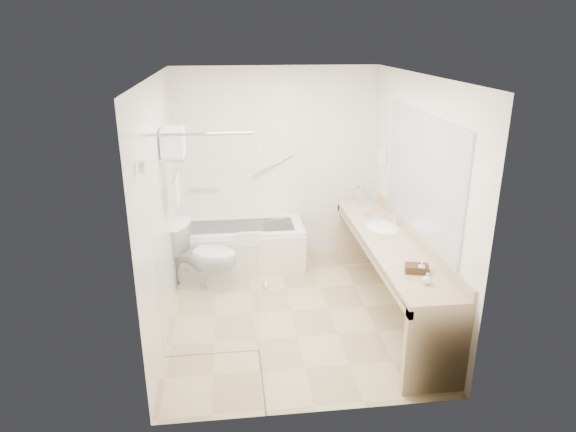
{
  "coord_description": "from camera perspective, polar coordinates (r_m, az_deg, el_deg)",
  "views": [
    {
      "loc": [
        -0.62,
        -4.9,
        2.89
      ],
      "look_at": [
        0.0,
        0.3,
        1.0
      ],
      "focal_mm": 32.0,
      "sensor_mm": 36.0,
      "label": 1
    }
  ],
  "objects": [
    {
      "name": "sink",
      "position": [
        5.8,
        10.47,
        -1.42
      ],
      "size": [
        0.4,
        0.52,
        0.14
      ],
      "primitive_type": "ellipsoid",
      "color": "white",
      "rests_on": "vanity_counter"
    },
    {
      "name": "floor",
      "position": [
        5.72,
        0.36,
        -10.49
      ],
      "size": [
        3.2,
        3.2,
        0.0
      ],
      "primitive_type": "plane",
      "color": "tan",
      "rests_on": "ground"
    },
    {
      "name": "water_bottle_right",
      "position": [
        6.51,
        7.81,
        2.31
      ],
      "size": [
        0.07,
        0.07,
        0.22
      ],
      "rotation": [
        0.0,
        0.0,
        -0.1
      ],
      "color": "silver",
      "rests_on": "vanity_counter"
    },
    {
      "name": "drinking_glass_far",
      "position": [
        5.78,
        9.69,
        -0.61
      ],
      "size": [
        0.08,
        0.08,
        0.1
      ],
      "primitive_type": "cylinder",
      "rotation": [
        0.0,
        0.0,
        0.06
      ],
      "color": "silver",
      "rests_on": "vanity_counter"
    },
    {
      "name": "hairdryer_unit",
      "position": [
        6.4,
        10.44,
        6.51
      ],
      "size": [
        0.08,
        0.1,
        0.18
      ],
      "primitive_type": "cube",
      "color": "silver",
      "rests_on": "wall_right"
    },
    {
      "name": "bathtub",
      "position": [
        6.68,
        -5.22,
        -3.31
      ],
      "size": [
        1.6,
        0.73,
        0.59
      ],
      "color": "white",
      "rests_on": "floor"
    },
    {
      "name": "wall_left",
      "position": [
        5.21,
        -13.94,
        0.9
      ],
      "size": [
        0.1,
        3.2,
        2.5
      ],
      "primitive_type": "cube",
      "color": "white",
      "rests_on": "ground"
    },
    {
      "name": "toilet",
      "position": [
        6.14,
        -9.31,
        -4.39
      ],
      "size": [
        0.91,
        0.68,
        0.79
      ],
      "primitive_type": "imported",
      "rotation": [
        0.0,
        0.0,
        1.25
      ],
      "color": "white",
      "rests_on": "floor"
    },
    {
      "name": "water_bottle_left",
      "position": [
        6.17,
        9.12,
        1.06
      ],
      "size": [
        0.06,
        0.06,
        0.18
      ],
      "rotation": [
        0.0,
        0.0,
        -0.02
      ],
      "color": "silver",
      "rests_on": "vanity_counter"
    },
    {
      "name": "towel_shelf",
      "position": [
        5.4,
        -12.58,
        7.22
      ],
      "size": [
        0.24,
        0.55,
        0.81
      ],
      "color": "silver",
      "rests_on": "wall_left"
    },
    {
      "name": "soap_bottle_b",
      "position": [
        4.57,
        15.18,
        -6.85
      ],
      "size": [
        0.12,
        0.13,
        0.08
      ],
      "primitive_type": "imported",
      "rotation": [
        0.0,
        0.0,
        0.43
      ],
      "color": "silver",
      "rests_on": "vanity_counter"
    },
    {
      "name": "wall_back",
      "position": [
        6.73,
        -1.31,
        5.73
      ],
      "size": [
        2.6,
        0.1,
        2.5
      ],
      "primitive_type": "cube",
      "color": "white",
      "rests_on": "ground"
    },
    {
      "name": "amenity_basket",
      "position": [
        4.77,
        14.12,
        -5.68
      ],
      "size": [
        0.23,
        0.19,
        0.07
      ],
      "primitive_type": "cube",
      "rotation": [
        0.0,
        0.0,
        -0.27
      ],
      "color": "#402916",
      "rests_on": "vanity_counter"
    },
    {
      "name": "grab_bar_short",
      "position": [
        6.76,
        -9.31,
        2.88
      ],
      "size": [
        0.4,
        0.03,
        0.03
      ],
      "primitive_type": "cylinder",
      "rotation": [
        0.0,
        1.57,
        0.0
      ],
      "color": "silver",
      "rests_on": "wall_back"
    },
    {
      "name": "shower_enclosure",
      "position": [
        4.38,
        -6.35,
        -4.93
      ],
      "size": [
        0.96,
        0.91,
        2.11
      ],
      "color": "silver",
      "rests_on": "floor"
    },
    {
      "name": "faucet",
      "position": [
        5.8,
        11.91,
        -0.34
      ],
      "size": [
        0.03,
        0.03,
        0.14
      ],
      "primitive_type": "cylinder",
      "color": "silver",
      "rests_on": "vanity_counter"
    },
    {
      "name": "water_bottle_mid",
      "position": [
        6.51,
        8.5,
        2.2
      ],
      "size": [
        0.06,
        0.06,
        0.2
      ],
      "rotation": [
        0.0,
        0.0,
        0.43
      ],
      "color": "silver",
      "rests_on": "vanity_counter"
    },
    {
      "name": "wall_front",
      "position": [
        3.74,
        3.45,
        -6.21
      ],
      "size": [
        2.6,
        0.1,
        2.5
      ],
      "primitive_type": "cube",
      "color": "white",
      "rests_on": "ground"
    },
    {
      "name": "wall_right",
      "position": [
        5.51,
        13.93,
        1.93
      ],
      "size": [
        0.1,
        3.2,
        2.5
      ],
      "primitive_type": "cube",
      "color": "white",
      "rests_on": "ground"
    },
    {
      "name": "mirror",
      "position": [
        5.29,
        14.64,
        4.52
      ],
      "size": [
        0.02,
        2.0,
        1.2
      ],
      "primitive_type": "cube",
      "color": "#A8ACB4",
      "rests_on": "wall_right"
    },
    {
      "name": "grab_bar_long",
      "position": [
        6.69,
        -1.71,
        5.64
      ],
      "size": [
        0.53,
        0.03,
        0.33
      ],
      "primitive_type": "cylinder",
      "rotation": [
        0.0,
        1.05,
        0.0
      ],
      "color": "silver",
      "rests_on": "wall_back"
    },
    {
      "name": "ceiling",
      "position": [
        4.96,
        0.42,
        15.33
      ],
      "size": [
        2.6,
        3.2,
        0.1
      ],
      "primitive_type": "cube",
      "color": "silver",
      "rests_on": "wall_back"
    },
    {
      "name": "vanity_counter",
      "position": [
        5.51,
        11.24,
        -4.67
      ],
      "size": [
        0.55,
        2.7,
        0.95
      ],
      "color": "tan",
      "rests_on": "floor"
    },
    {
      "name": "drinking_glass_near",
      "position": [
        6.1,
        8.66,
        0.53
      ],
      "size": [
        0.09,
        0.09,
        0.09
      ],
      "primitive_type": "cylinder",
      "rotation": [
        0.0,
        0.0,
        0.34
      ],
      "color": "silver",
      "rests_on": "vanity_counter"
    },
    {
      "name": "soap_bottle_a",
      "position": [
        4.74,
        14.59,
        -5.97
      ],
      "size": [
        0.09,
        0.13,
        0.06
      ],
      "primitive_type": "imported",
      "rotation": [
        0.0,
        0.0,
        -0.34
      ],
      "color": "silver",
      "rests_on": "vanity_counter"
    }
  ]
}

